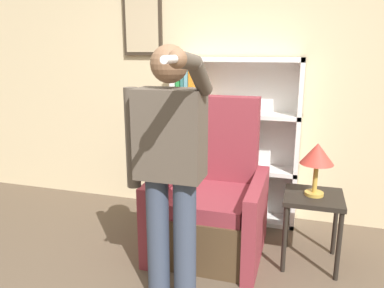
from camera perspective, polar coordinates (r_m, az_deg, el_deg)
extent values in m
cube|color=beige|center=(3.79, 4.99, 10.09)|extent=(8.00, 0.06, 2.80)
cube|color=#33281E|center=(4.00, -7.53, 17.61)|extent=(0.41, 0.04, 0.61)
cube|color=tan|center=(3.98, -7.66, 17.63)|extent=(0.35, 0.01, 0.55)
cube|color=white|center=(3.82, -2.36, 1.05)|extent=(0.04, 0.28, 1.60)
cube|color=white|center=(3.62, 15.78, -0.21)|extent=(0.04, 0.28, 1.60)
cube|color=white|center=(3.80, 6.83, 0.90)|extent=(1.23, 0.01, 1.60)
cube|color=white|center=(3.93, 6.14, -10.67)|extent=(1.23, 0.28, 0.04)
cube|color=white|center=(3.75, 6.35, -3.52)|extent=(1.23, 0.28, 0.04)
cube|color=white|center=(3.62, 6.57, 4.55)|extent=(1.23, 0.28, 0.04)
cube|color=white|center=(3.57, 6.81, 12.68)|extent=(1.23, 0.28, 0.04)
cube|color=orange|center=(3.97, -1.51, -6.85)|extent=(0.05, 0.22, 0.41)
cube|color=white|center=(3.95, -0.72, -6.85)|extent=(0.04, 0.19, 0.42)
cube|color=#337070|center=(3.92, 0.08, -6.57)|extent=(0.06, 0.18, 0.47)
cube|color=#337070|center=(3.93, 0.87, -7.33)|extent=(0.05, 0.22, 0.37)
cube|color=red|center=(3.91, 1.57, -7.10)|extent=(0.03, 0.20, 0.42)
cube|color=white|center=(3.82, -1.69, 0.39)|extent=(0.03, 0.21, 0.41)
cube|color=red|center=(3.80, -1.05, 0.37)|extent=(0.04, 0.18, 0.41)
cube|color=#238438|center=(3.79, -0.45, 0.25)|extent=(0.03, 0.22, 0.40)
cube|color=#337070|center=(3.78, 0.10, 0.16)|extent=(0.04, 0.23, 0.39)
cube|color=gold|center=(3.77, 0.63, 0.42)|extent=(0.02, 0.21, 0.43)
cube|color=#238438|center=(3.73, -1.75, 8.39)|extent=(0.03, 0.20, 0.41)
cube|color=#337070|center=(3.71, -1.11, 8.58)|extent=(0.04, 0.17, 0.44)
cube|color=#5B99A8|center=(3.70, -0.54, 8.49)|extent=(0.03, 0.20, 0.43)
cube|color=orange|center=(3.69, 0.05, 8.16)|extent=(0.04, 0.16, 0.39)
cube|color=#4C3823|center=(3.22, 2.50, -12.70)|extent=(0.69, 0.79, 0.42)
cube|color=maroon|center=(3.07, 2.37, -8.54)|extent=(0.65, 0.67, 0.12)
cube|color=maroon|center=(3.35, 4.10, -1.84)|extent=(0.69, 0.16, 1.07)
cube|color=maroon|center=(3.28, -4.27, -9.86)|extent=(0.10, 0.87, 0.66)
cube|color=maroon|center=(3.10, 9.74, -11.46)|extent=(0.10, 0.87, 0.66)
cylinder|color=#384256|center=(2.59, -5.19, -14.07)|extent=(0.15, 0.15, 0.88)
cylinder|color=#384256|center=(2.53, -1.10, -14.71)|extent=(0.15, 0.15, 0.88)
cube|color=#51473D|center=(2.31, -3.41, 1.50)|extent=(0.42, 0.24, 0.56)
sphere|color=brown|center=(2.25, -3.57, 12.09)|extent=(0.23, 0.23, 0.23)
cylinder|color=#51473D|center=(2.42, -9.07, 0.85)|extent=(0.09, 0.09, 0.65)
cylinder|color=#51473D|center=(2.08, 1.20, 10.20)|extent=(0.09, 0.28, 0.23)
cylinder|color=#51473D|center=(1.84, -0.89, 12.57)|extent=(0.08, 0.27, 0.10)
sphere|color=brown|center=(1.72, -2.23, 12.83)|extent=(0.09, 0.09, 0.09)
cylinder|color=white|center=(1.63, -3.35, 12.76)|extent=(0.04, 0.15, 0.04)
cube|color=black|center=(3.06, 18.06, -7.72)|extent=(0.44, 0.44, 0.04)
cylinder|color=black|center=(3.00, 13.90, -13.91)|extent=(0.04, 0.04, 0.54)
cylinder|color=black|center=(3.02, 21.45, -14.37)|extent=(0.04, 0.04, 0.54)
cylinder|color=black|center=(3.35, 14.29, -10.89)|extent=(0.04, 0.04, 0.54)
cylinder|color=black|center=(3.36, 20.98, -11.32)|extent=(0.04, 0.04, 0.54)
cylinder|color=gold|center=(3.05, 18.10, -7.19)|extent=(0.14, 0.14, 0.02)
cylinder|color=gold|center=(3.01, 18.28, -4.95)|extent=(0.04, 0.04, 0.23)
cone|color=#B2382D|center=(2.95, 18.57, -1.39)|extent=(0.25, 0.25, 0.16)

